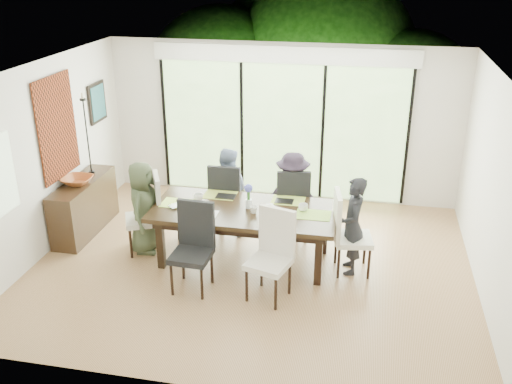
% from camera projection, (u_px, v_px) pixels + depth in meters
% --- Properties ---
extents(floor, '(6.00, 5.00, 0.01)m').
position_uv_depth(floor, '(252.00, 265.00, 8.01)').
color(floor, brown).
rests_on(floor, ground).
extents(ceiling, '(6.00, 5.00, 0.01)m').
position_uv_depth(ceiling, '(252.00, 71.00, 6.94)').
color(ceiling, white).
rests_on(ceiling, wall_back).
extents(wall_back, '(6.00, 0.02, 2.70)m').
position_uv_depth(wall_back, '(282.00, 122.00, 9.74)').
color(wall_back, silver).
rests_on(wall_back, floor).
extents(wall_front, '(6.00, 0.02, 2.70)m').
position_uv_depth(wall_front, '(196.00, 273.00, 5.21)').
color(wall_front, beige).
rests_on(wall_front, floor).
extents(wall_left, '(0.02, 5.00, 2.70)m').
position_uv_depth(wall_left, '(43.00, 159.00, 8.03)').
color(wall_left, silver).
rests_on(wall_left, floor).
extents(wall_right, '(0.02, 5.00, 2.70)m').
position_uv_depth(wall_right, '(494.00, 193.00, 6.92)').
color(wall_right, beige).
rests_on(wall_right, floor).
extents(glass_doors, '(4.20, 0.02, 2.30)m').
position_uv_depth(glass_doors, '(282.00, 131.00, 9.76)').
color(glass_doors, '#598C3F').
rests_on(glass_doors, wall_back).
extents(blinds_header, '(4.40, 0.06, 0.28)m').
position_uv_depth(blinds_header, '(283.00, 55.00, 9.24)').
color(blinds_header, white).
rests_on(blinds_header, wall_back).
extents(mullion_a, '(0.05, 0.04, 2.30)m').
position_uv_depth(mullion_a, '(165.00, 125.00, 10.13)').
color(mullion_a, black).
rests_on(mullion_a, wall_back).
extents(mullion_b, '(0.05, 0.04, 2.30)m').
position_uv_depth(mullion_b, '(242.00, 129.00, 9.88)').
color(mullion_b, black).
rests_on(mullion_b, wall_back).
extents(mullion_c, '(0.05, 0.04, 2.30)m').
position_uv_depth(mullion_c, '(323.00, 134.00, 9.62)').
color(mullion_c, black).
rests_on(mullion_c, wall_back).
extents(mullion_d, '(0.05, 0.04, 2.30)m').
position_uv_depth(mullion_d, '(408.00, 139.00, 9.37)').
color(mullion_d, black).
rests_on(mullion_d, wall_back).
extents(deck, '(6.00, 1.80, 0.10)m').
position_uv_depth(deck, '(288.00, 179.00, 11.09)').
color(deck, '#4F3322').
rests_on(deck, ground).
extents(rail_top, '(6.00, 0.08, 0.06)m').
position_uv_depth(rail_top, '(295.00, 138.00, 11.57)').
color(rail_top, brown).
rests_on(rail_top, deck).
extents(foliage_left, '(3.20, 3.20, 3.20)m').
position_uv_depth(foliage_left, '(220.00, 80.00, 12.45)').
color(foliage_left, '#14380F').
rests_on(foliage_left, ground).
extents(foliage_mid, '(4.00, 4.00, 4.00)m').
position_uv_depth(foliage_mid, '(324.00, 62.00, 12.45)').
color(foliage_mid, '#14380F').
rests_on(foliage_mid, ground).
extents(foliage_right, '(2.80, 2.80, 2.80)m').
position_uv_depth(foliage_right, '(408.00, 99.00, 11.61)').
color(foliage_right, '#14380F').
rests_on(foliage_right, ground).
extents(foliage_far, '(3.60, 3.60, 3.60)m').
position_uv_depth(foliage_far, '(284.00, 63.00, 13.34)').
color(foliage_far, '#14380F').
rests_on(foliage_far, ground).
extents(table_top, '(2.54, 1.16, 0.06)m').
position_uv_depth(table_top, '(244.00, 211.00, 7.83)').
color(table_top, black).
rests_on(table_top, floor).
extents(table_apron, '(2.33, 0.95, 0.11)m').
position_uv_depth(table_apron, '(244.00, 217.00, 7.86)').
color(table_apron, black).
rests_on(table_apron, floor).
extents(table_leg_fl, '(0.10, 0.10, 0.73)m').
position_uv_depth(table_leg_fl, '(161.00, 244.00, 7.79)').
color(table_leg_fl, black).
rests_on(table_leg_fl, floor).
extents(table_leg_fr, '(0.10, 0.10, 0.73)m').
position_uv_depth(table_leg_fr, '(318.00, 260.00, 7.40)').
color(table_leg_fr, black).
rests_on(table_leg_fr, floor).
extents(table_leg_bl, '(0.10, 0.10, 0.73)m').
position_uv_depth(table_leg_bl, '(181.00, 217.00, 8.57)').
color(table_leg_bl, black).
rests_on(table_leg_bl, floor).
extents(table_leg_br, '(0.10, 0.10, 0.73)m').
position_uv_depth(table_leg_br, '(324.00, 230.00, 8.17)').
color(table_leg_br, black).
rests_on(table_leg_br, floor).
extents(chair_left_end, '(0.65, 0.65, 1.16)m').
position_uv_depth(chair_left_end, '(142.00, 214.00, 8.17)').
color(chair_left_end, beige).
rests_on(chair_left_end, floor).
extents(chair_right_end, '(0.56, 0.56, 1.16)m').
position_uv_depth(chair_right_end, '(354.00, 233.00, 7.62)').
color(chair_right_end, white).
rests_on(chair_right_end, floor).
extents(chair_far_left, '(0.50, 0.50, 1.16)m').
position_uv_depth(chair_far_left, '(228.00, 196.00, 8.75)').
color(chair_far_left, black).
rests_on(chair_far_left, floor).
extents(chair_far_right, '(0.57, 0.57, 1.16)m').
position_uv_depth(chair_far_right, '(292.00, 202.00, 8.56)').
color(chair_far_right, black).
rests_on(chair_far_right, floor).
extents(chair_near_left, '(0.51, 0.51, 1.16)m').
position_uv_depth(chair_near_left, '(191.00, 249.00, 7.20)').
color(chair_near_left, black).
rests_on(chair_near_left, floor).
extents(chair_near_right, '(0.60, 0.60, 1.16)m').
position_uv_depth(chair_near_right, '(269.00, 257.00, 7.02)').
color(chair_near_right, silver).
rests_on(chair_near_right, floor).
extents(person_left_end, '(0.42, 0.65, 1.36)m').
position_uv_depth(person_left_end, '(143.00, 207.00, 8.13)').
color(person_left_end, '#3E4931').
rests_on(person_left_end, floor).
extents(person_right_end, '(0.49, 0.69, 1.36)m').
position_uv_depth(person_right_end, '(353.00, 226.00, 7.59)').
color(person_right_end, black).
rests_on(person_right_end, floor).
extents(person_far_left, '(0.69, 0.49, 1.36)m').
position_uv_depth(person_far_left, '(227.00, 191.00, 8.69)').
color(person_far_left, '#788AAE').
rests_on(person_far_left, floor).
extents(person_far_right, '(0.67, 0.45, 1.36)m').
position_uv_depth(person_far_right, '(292.00, 196.00, 8.51)').
color(person_far_right, '#241B29').
rests_on(person_far_right, floor).
extents(placemat_left, '(0.47, 0.34, 0.01)m').
position_uv_depth(placemat_left, '(178.00, 203.00, 7.99)').
color(placemat_left, '#A0C245').
rests_on(placemat_left, table_top).
extents(placemat_right, '(0.47, 0.34, 0.01)m').
position_uv_depth(placemat_right, '(313.00, 215.00, 7.64)').
color(placemat_right, '#8BBC43').
rests_on(placemat_right, table_top).
extents(placemat_far_l, '(0.47, 0.34, 0.01)m').
position_uv_depth(placemat_far_l, '(220.00, 195.00, 8.26)').
color(placemat_far_l, '#9FB03F').
rests_on(placemat_far_l, table_top).
extents(placemat_far_r, '(0.47, 0.34, 0.01)m').
position_uv_depth(placemat_far_r, '(288.00, 200.00, 8.07)').
color(placemat_far_r, '#A4BF44').
rests_on(placemat_far_r, table_top).
extents(placemat_paper, '(0.47, 0.34, 0.01)m').
position_uv_depth(placemat_paper, '(199.00, 215.00, 7.64)').
color(placemat_paper, white).
rests_on(placemat_paper, table_top).
extents(tablet_far_l, '(0.28, 0.19, 0.01)m').
position_uv_depth(tablet_far_l, '(226.00, 196.00, 8.19)').
color(tablet_far_l, black).
rests_on(tablet_far_l, table_top).
extents(tablet_far_r, '(0.25, 0.18, 0.01)m').
position_uv_depth(tablet_far_r, '(284.00, 201.00, 8.03)').
color(tablet_far_r, black).
rests_on(tablet_far_r, table_top).
extents(papers, '(0.32, 0.23, 0.00)m').
position_uv_depth(papers, '(294.00, 215.00, 7.64)').
color(papers, white).
rests_on(papers, table_top).
extents(platter_base, '(0.28, 0.28, 0.03)m').
position_uv_depth(platter_base, '(199.00, 214.00, 7.64)').
color(platter_base, white).
rests_on(platter_base, table_top).
extents(platter_snacks, '(0.21, 0.21, 0.01)m').
position_uv_depth(platter_snacks, '(199.00, 212.00, 7.63)').
color(platter_snacks, orange).
rests_on(platter_snacks, table_top).
extents(vase, '(0.08, 0.08, 0.13)m').
position_uv_depth(vase, '(249.00, 204.00, 7.83)').
color(vase, silver).
rests_on(vase, table_top).
extents(hyacinth_stems, '(0.04, 0.04, 0.17)m').
position_uv_depth(hyacinth_stems, '(249.00, 195.00, 7.78)').
color(hyacinth_stems, '#337226').
rests_on(hyacinth_stems, table_top).
extents(hyacinth_blooms, '(0.12, 0.12, 0.12)m').
position_uv_depth(hyacinth_blooms, '(248.00, 188.00, 7.73)').
color(hyacinth_blooms, '#5159CC').
rests_on(hyacinth_blooms, table_top).
extents(laptop, '(0.40, 0.41, 0.03)m').
position_uv_depth(laptop, '(183.00, 206.00, 7.87)').
color(laptop, silver).
rests_on(laptop, table_top).
extents(cup_a, '(0.19, 0.19, 0.10)m').
position_uv_depth(cup_a, '(198.00, 197.00, 8.06)').
color(cup_a, white).
rests_on(cup_a, table_top).
extents(cup_b, '(0.15, 0.15, 0.10)m').
position_uv_depth(cup_b, '(253.00, 210.00, 7.68)').
color(cup_b, white).
rests_on(cup_b, table_top).
extents(cup_c, '(0.19, 0.19, 0.10)m').
position_uv_depth(cup_c, '(303.00, 208.00, 7.74)').
color(cup_c, white).
rests_on(cup_c, table_top).
extents(book, '(0.26, 0.29, 0.02)m').
position_uv_depth(book, '(263.00, 208.00, 7.81)').
color(book, white).
rests_on(book, table_top).
extents(sideboard, '(0.42, 1.48, 0.84)m').
position_uv_depth(sideboard, '(84.00, 206.00, 8.80)').
color(sideboard, black).
rests_on(sideboard, floor).
extents(bowl, '(0.44, 0.44, 0.11)m').
position_uv_depth(bowl, '(77.00, 181.00, 8.52)').
color(bowl, brown).
rests_on(bowl, sideboard).
extents(candlestick_base, '(0.09, 0.09, 0.04)m').
position_uv_depth(candlestick_base, '(92.00, 172.00, 8.94)').
color(candlestick_base, black).
rests_on(candlestick_base, sideboard).
extents(candlestick_shaft, '(0.02, 0.02, 1.16)m').
position_uv_depth(candlestick_shaft, '(87.00, 136.00, 8.71)').
color(candlestick_shaft, black).
rests_on(candlestick_shaft, sideboard).
extents(candlestick_pan, '(0.09, 0.09, 0.03)m').
position_uv_depth(candlestick_pan, '(83.00, 100.00, 8.49)').
color(candlestick_pan, black).
rests_on(candlestick_pan, sideboard).
extents(candle, '(0.03, 0.03, 0.09)m').
position_uv_depth(candle, '(82.00, 96.00, 8.47)').
color(candle, silver).
rests_on(candle, sideboard).
extents(tapestry, '(0.02, 1.00, 1.50)m').
position_uv_depth(tapestry, '(57.00, 128.00, 8.24)').
color(tapestry, maroon).
rests_on(tapestry, wall_left).
extents(art_frame, '(0.03, 0.55, 0.65)m').
position_uv_depth(art_frame, '(97.00, 102.00, 9.39)').
color(art_frame, black).
rests_on(art_frame, wall_left).
extents(art_canvas, '(0.01, 0.45, 0.55)m').
position_uv_depth(art_canvas, '(98.00, 102.00, 9.39)').
color(art_canvas, '#18464D').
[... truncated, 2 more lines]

